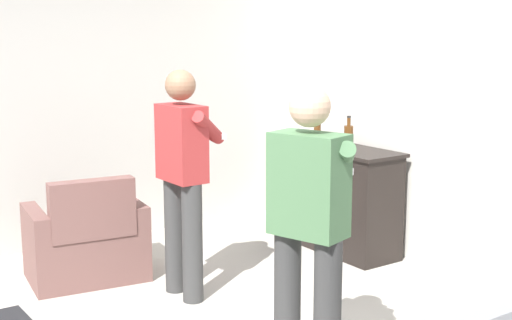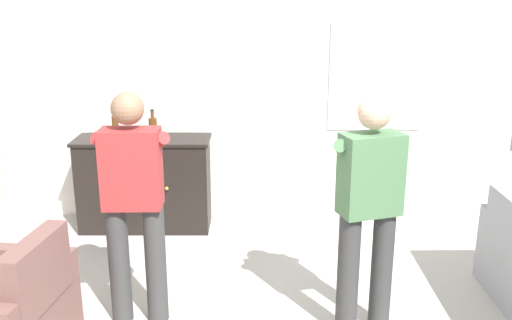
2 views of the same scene
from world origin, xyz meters
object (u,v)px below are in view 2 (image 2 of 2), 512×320
(armchair, at_px, (8,318))
(bottle_liquor_amber, at_px, (114,127))
(sideboard_cabinet, at_px, (143,183))
(person_standing_left, at_px, (132,198))
(bottle_wine_green, at_px, (151,127))
(person_standing_right, at_px, (367,205))

(armchair, height_order, bottle_liquor_amber, bottle_liquor_amber)
(sideboard_cabinet, xyz_separation_m, person_standing_left, (0.27, -1.70, 0.47))
(armchair, bearing_deg, person_standing_left, 32.02)
(armchair, relative_size, sideboard_cabinet, 0.73)
(bottle_wine_green, xyz_separation_m, person_standing_left, (0.17, -1.75, -0.10))
(person_standing_left, xyz_separation_m, person_standing_right, (1.60, -0.13, 0.00))
(sideboard_cabinet, relative_size, bottle_wine_green, 4.77)
(armchair, distance_m, person_standing_right, 2.45)
(bottle_liquor_amber, bearing_deg, person_standing_left, -72.95)
(sideboard_cabinet, xyz_separation_m, bottle_wine_green, (0.10, 0.06, 0.57))
(sideboard_cabinet, bearing_deg, bottle_wine_green, 29.39)
(person_standing_right, bearing_deg, bottle_wine_green, 133.14)
(bottle_wine_green, bearing_deg, sideboard_cabinet, -150.61)
(person_standing_left, distance_m, person_standing_right, 1.60)
(sideboard_cabinet, distance_m, person_standing_left, 1.78)
(bottle_wine_green, bearing_deg, armchair, -104.61)
(armchair, bearing_deg, bottle_liquor_amber, 84.02)
(armchair, relative_size, bottle_wine_green, 3.46)
(sideboard_cabinet, height_order, bottle_liquor_amber, bottle_liquor_amber)
(bottle_wine_green, relative_size, bottle_liquor_amber, 0.86)
(bottle_wine_green, xyz_separation_m, person_standing_right, (1.76, -1.88, -0.10))
(armchair, bearing_deg, bottle_wine_green, 75.39)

